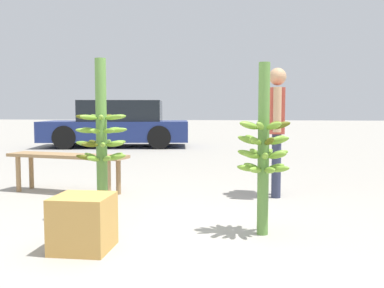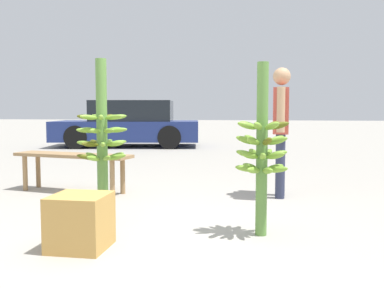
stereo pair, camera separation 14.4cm
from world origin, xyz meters
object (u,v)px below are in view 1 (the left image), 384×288
produce_crate (83,223)px  market_bench (67,160)px  parked_car (118,125)px  banana_stalk_center (263,148)px  vendor_person (277,120)px  banana_stalk_left (102,140)px

produce_crate → market_bench: bearing=116.4°
parked_car → produce_crate: size_ratio=10.40×
banana_stalk_center → vendor_person: 1.65m
banana_stalk_left → parked_car: (-2.32, 7.97, -0.14)m
banana_stalk_center → vendor_person: vendor_person is taller
vendor_person → parked_car: size_ratio=0.36×
produce_crate → vendor_person: bearing=54.9°
banana_stalk_left → vendor_person: bearing=41.0°
banana_stalk_center → produce_crate: banana_stalk_center is taller
market_bench → parked_car: 6.81m
banana_stalk_center → vendor_person: size_ratio=0.93×
vendor_person → produce_crate: (-1.55, -2.20, -0.71)m
banana_stalk_left → market_bench: banana_stalk_left is taller
banana_stalk_left → market_bench: (-0.91, 1.31, -0.36)m
banana_stalk_left → vendor_person: 2.21m
banana_stalk_left → parked_car: bearing=106.2°
market_bench → parked_car: bearing=112.8°
banana_stalk_left → market_bench: bearing=124.8°
market_bench → produce_crate: (1.03, -2.07, -0.21)m
banana_stalk_center → parked_car: bearing=114.8°
banana_stalk_center → market_bench: bearing=147.8°
vendor_person → market_bench: 2.62m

